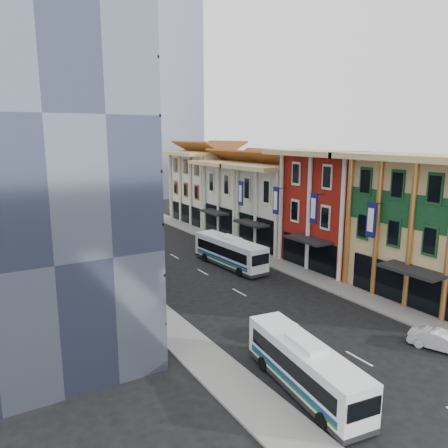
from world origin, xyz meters
TOP-DOWN VIEW (x-y plane):
  - ground at (0.00, 0.00)m, footprint 200.00×200.00m
  - sidewalk_right at (8.50, 22.00)m, footprint 3.00×90.00m
  - sidewalk_left at (-8.50, 22.00)m, footprint 3.00×90.00m
  - shophouse_tan at (14.00, 5.00)m, footprint 8.00×14.00m
  - shophouse_red at (14.00, 17.00)m, footprint 8.00×10.00m
  - shophouse_cream_near at (14.00, 26.50)m, footprint 8.00×9.00m
  - shophouse_cream_mid at (14.00, 35.50)m, footprint 8.00×9.00m
  - shophouse_cream_far at (14.00, 46.00)m, footprint 8.00×12.00m
  - office_tower at (-17.00, 19.00)m, footprint 12.00×26.00m
  - office_block_far at (-16.00, 42.00)m, footprint 10.00×18.00m
  - bus_left_near at (-5.39, 0.08)m, footprint 3.40×9.64m
  - bus_left_far at (-4.51, 32.11)m, footprint 6.40×12.29m
  - bus_right at (3.46, 22.28)m, footprint 3.09×10.67m
  - sedan_left at (-2.68, 5.42)m, footprint 2.12×4.15m
  - sedan_right at (5.50, -0.88)m, footprint 2.78×4.07m

SIDE VIEW (x-z plane):
  - ground at x=0.00m, z-range 0.00..0.00m
  - sidewalk_right at x=8.50m, z-range 0.00..0.15m
  - sidewalk_left at x=-8.50m, z-range 0.00..0.15m
  - sedan_right at x=5.50m, z-range 0.00..1.27m
  - sedan_left at x=-2.68m, z-range 0.00..1.35m
  - bus_left_near at x=-5.39m, z-range 0.00..3.03m
  - bus_right at x=3.46m, z-range 0.00..3.38m
  - bus_left_far at x=-4.51m, z-range 0.00..3.85m
  - shophouse_cream_near at x=14.00m, z-range 0.00..10.00m
  - shophouse_cream_mid at x=14.00m, z-range 0.00..10.00m
  - shophouse_cream_far at x=14.00m, z-range 0.00..11.00m
  - shophouse_tan at x=14.00m, z-range 0.00..12.00m
  - shophouse_red at x=14.00m, z-range 0.00..12.00m
  - office_block_far at x=-16.00m, z-range 0.00..14.00m
  - office_tower at x=-17.00m, z-range 0.00..30.00m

